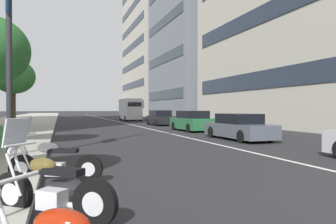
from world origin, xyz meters
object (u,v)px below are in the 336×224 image
Objects in this scene: car_following_behind at (192,121)px; car_far_down_avenue at (239,127)px; delivery_van_ahead at (130,109)px; car_approaching_light at (160,118)px; motorcycle_far_end_row at (50,190)px; motorcycle_nearest_camera at (54,163)px; street_tree_mid_sidewalk at (14,77)px.

car_far_down_avenue is at bearing 177.02° from car_following_behind.
car_following_behind is 20.50m from delivery_van_ahead.
car_far_down_avenue is at bearing 179.39° from delivery_van_ahead.
car_following_behind reaches higher than car_approaching_light.
car_approaching_light is at bearing -178.72° from delivery_van_ahead.
motorcycle_far_end_row is at bearing 157.70° from car_approaching_light.
motorcycle_nearest_camera is 0.48× the size of car_approaching_light.
car_approaching_light is at bearing -90.79° from motorcycle_nearest_camera.
delivery_van_ahead is (12.14, 0.43, 0.86)m from car_approaching_light.
motorcycle_nearest_camera is 11.57m from car_far_down_avenue.
motorcycle_nearest_camera is 0.39× the size of delivery_van_ahead.
delivery_van_ahead is 1.06× the size of street_tree_mid_sidewalk.
motorcycle_far_end_row is at bearing 136.48° from car_far_down_avenue.
motorcycle_far_end_row is at bearing -171.58° from street_tree_mid_sidewalk.
car_following_behind is at bearing -80.47° from motorcycle_far_end_row.
car_approaching_light is (8.35, -0.22, -0.02)m from car_following_behind.
delivery_van_ahead reaches higher than motorcycle_nearest_camera.
car_following_behind is 8.35m from car_approaching_light.
street_tree_mid_sidewalk is at bearing 144.88° from delivery_van_ahead.
motorcycle_nearest_camera is 35.53m from delivery_van_ahead.
motorcycle_nearest_camera is (2.56, -0.00, -0.02)m from motorcycle_far_end_row.
car_approaching_light is 0.80× the size of delivery_van_ahead.
motorcycle_nearest_camera is at bearing 164.56° from delivery_van_ahead.
delivery_van_ahead reaches higher than car_approaching_light.
car_approaching_light is (15.03, -0.37, 0.04)m from car_far_down_avenue.
motorcycle_far_end_row reaches higher than motorcycle_nearest_camera.
motorcycle_far_end_row is 0.41× the size of car_following_behind.
street_tree_mid_sidewalk reaches higher than car_approaching_light.
motorcycle_nearest_camera is at bearing 155.54° from car_approaching_light.
car_far_down_avenue is 1.12× the size of car_approaching_light.
car_following_behind is (6.69, -0.15, 0.06)m from car_far_down_avenue.
car_far_down_avenue is (9.73, -9.08, 0.19)m from motorcycle_far_end_row.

